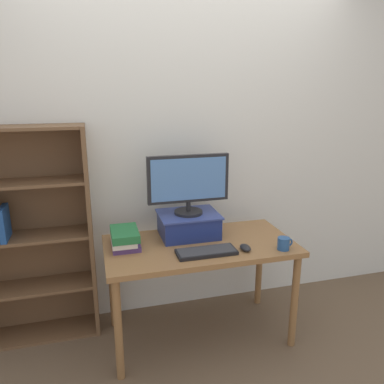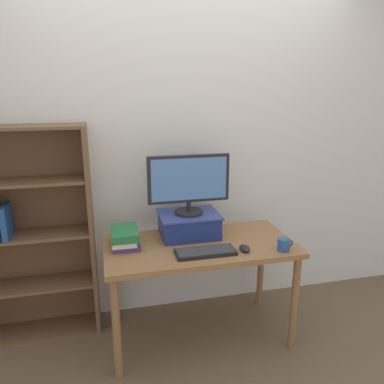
{
  "view_description": "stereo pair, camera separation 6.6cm",
  "coord_description": "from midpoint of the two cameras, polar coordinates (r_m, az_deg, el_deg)",
  "views": [
    {
      "loc": [
        -0.67,
        -2.25,
        1.73
      ],
      "look_at": [
        -0.04,
        0.06,
        1.06
      ],
      "focal_mm": 35.0,
      "sensor_mm": 36.0,
      "label": 1
    },
    {
      "loc": [
        -0.6,
        -2.26,
        1.73
      ],
      "look_at": [
        -0.04,
        0.06,
        1.06
      ],
      "focal_mm": 35.0,
      "sensor_mm": 36.0,
      "label": 2
    }
  ],
  "objects": [
    {
      "name": "desk",
      "position": [
        2.59,
        0.46,
        -9.53
      ],
      "size": [
        1.27,
        0.65,
        0.72
      ],
      "color": "olive",
      "rests_on": "ground_plane"
    },
    {
      "name": "keyboard",
      "position": [
        2.4,
        1.4,
        -9.1
      ],
      "size": [
        0.38,
        0.15,
        0.02
      ],
      "color": "black",
      "rests_on": "desk"
    },
    {
      "name": "bookshelf_unit",
      "position": [
        2.81,
        -25.48,
        -5.91
      ],
      "size": [
        0.89,
        0.28,
        1.5
      ],
      "color": "brown",
      "rests_on": "ground_plane"
    },
    {
      "name": "ground_plane",
      "position": [
        2.91,
        0.43,
        -20.84
      ],
      "size": [
        12.0,
        12.0,
        0.0
      ],
      "primitive_type": "plane",
      "color": "brown"
    },
    {
      "name": "coffee_mug",
      "position": [
        2.51,
        13.08,
        -7.66
      ],
      "size": [
        0.11,
        0.08,
        0.08
      ],
      "color": "#234C84",
      "rests_on": "desk"
    },
    {
      "name": "book_stack",
      "position": [
        2.52,
        -10.98,
        -6.94
      ],
      "size": [
        0.18,
        0.27,
        0.12
      ],
      "color": "#4C336B",
      "rests_on": "desk"
    },
    {
      "name": "computer_mouse",
      "position": [
        2.46,
        7.35,
        -8.41
      ],
      "size": [
        0.06,
        0.1,
        0.04
      ],
      "color": "black",
      "rests_on": "desk"
    },
    {
      "name": "riser_box",
      "position": [
        2.65,
        -1.26,
        -4.84
      ],
      "size": [
        0.42,
        0.33,
        0.16
      ],
      "color": "navy",
      "rests_on": "desk"
    },
    {
      "name": "computer_monitor",
      "position": [
        2.56,
        -1.29,
        1.51
      ],
      "size": [
        0.57,
        0.2,
        0.42
      ],
      "color": "black",
      "rests_on": "riser_box"
    },
    {
      "name": "back_wall",
      "position": [
        2.85,
        -2.19,
        6.91
      ],
      "size": [
        7.0,
        0.08,
        2.6
      ],
      "color": "silver",
      "rests_on": "ground_plane"
    }
  ]
}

